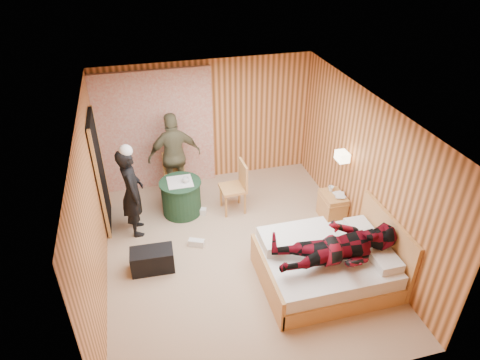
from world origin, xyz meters
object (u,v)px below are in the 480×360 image
object	(u,v)px
man_at_table	(175,156)
bed	(326,264)
chair_far	(175,171)
woman_standing	(132,192)
round_table	(181,197)
duffel_bag	(152,260)
nightstand	(332,206)
chair_near	(237,183)
man_on_bed	(340,240)
wall_lamp	(342,156)

from	to	relation	value
man_at_table	bed	bearing A→B (deg)	117.21
chair_far	man_at_table	distance (m)	0.32
bed	woman_standing	bearing A→B (deg)	144.56
round_table	duffel_bag	xyz separation A→B (m)	(-0.66, -1.39, -0.15)
nightstand	woman_standing	world-z (taller)	woman_standing
bed	chair_near	bearing A→B (deg)	111.85
man_on_bed	duffel_bag	bearing A→B (deg)	156.56
bed	chair_far	xyz separation A→B (m)	(-1.88, 2.88, 0.24)
wall_lamp	chair_near	size ratio (longest dim) A/B	0.26
round_table	chair_far	size ratio (longest dim) A/B	0.82
nightstand	man_on_bed	world-z (taller)	man_on_bed
round_table	woman_standing	distance (m)	1.02
chair_near	duffel_bag	xyz separation A→B (m)	(-1.68, -1.23, -0.39)
wall_lamp	chair_far	size ratio (longest dim) A/B	0.28
bed	man_on_bed	world-z (taller)	man_on_bed
duffel_bag	woman_standing	xyz separation A→B (m)	(-0.18, 1.05, 0.62)
chair_far	man_on_bed	world-z (taller)	man_on_bed
chair_far	round_table	bearing A→B (deg)	-97.65
duffel_bag	woman_standing	world-z (taller)	woman_standing
bed	man_on_bed	xyz separation A→B (m)	(0.02, -0.23, 0.64)
nightstand	woman_standing	size ratio (longest dim) A/B	0.33
wall_lamp	bed	world-z (taller)	wall_lamp
woman_standing	man_on_bed	bearing A→B (deg)	-130.66
chair_near	woman_standing	size ratio (longest dim) A/B	0.61
nightstand	man_on_bed	xyz separation A→B (m)	(-0.73, -1.63, 0.67)
chair_near	man_at_table	bearing A→B (deg)	-130.68
wall_lamp	nightstand	size ratio (longest dim) A/B	0.49
man_at_table	woman_standing	bearing A→B (deg)	44.08
man_at_table	man_on_bed	distance (m)	3.66
woman_standing	man_on_bed	size ratio (longest dim) A/B	0.91
nightstand	round_table	xyz separation A→B (m)	(-2.61, 0.87, 0.08)
chair_near	man_on_bed	world-z (taller)	man_on_bed
nightstand	chair_far	distance (m)	3.03
chair_far	wall_lamp	bearing A→B (deg)	-38.34
bed	chair_far	size ratio (longest dim) A/B	2.09
nightstand	chair_near	distance (m)	1.77
round_table	wall_lamp	bearing A→B (deg)	-18.71
wall_lamp	man_at_table	size ratio (longest dim) A/B	0.15
bed	round_table	bearing A→B (deg)	129.39
round_table	nightstand	bearing A→B (deg)	-18.37
chair_near	round_table	bearing A→B (deg)	-101.69
round_table	chair_near	world-z (taller)	chair_near
nightstand	chair_far	bearing A→B (deg)	150.61
chair_near	woman_standing	world-z (taller)	woman_standing
duffel_bag	man_at_table	bearing A→B (deg)	74.73
round_table	chair_near	bearing A→B (deg)	-9.17
bed	chair_near	distance (m)	2.29
chair_far	man_on_bed	xyz separation A→B (m)	(1.90, -3.11, 0.40)
wall_lamp	man_on_bed	distance (m)	1.81
chair_far	chair_near	bearing A→B (deg)	-45.76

